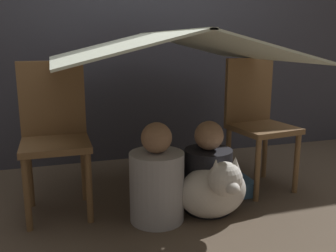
% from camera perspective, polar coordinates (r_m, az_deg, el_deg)
% --- Properties ---
extents(ground_plane, '(8.80, 8.80, 0.00)m').
position_cam_1_polar(ground_plane, '(2.32, 1.27, -12.76)').
color(ground_plane, brown).
extents(wall_back, '(7.00, 0.05, 2.50)m').
position_cam_1_polar(wall_back, '(3.20, -5.34, 17.20)').
color(wall_back, '#3D3D47').
rests_on(wall_back, ground_plane).
extents(chair_left, '(0.38, 0.38, 0.89)m').
position_cam_1_polar(chair_left, '(2.29, -16.90, -0.78)').
color(chair_left, brown).
rests_on(chair_left, ground_plane).
extents(chair_right, '(0.43, 0.43, 0.89)m').
position_cam_1_polar(chair_right, '(2.65, 13.39, 1.23)').
color(chair_right, brown).
rests_on(chair_right, ground_plane).
extents(sheet_canopy, '(1.35, 1.32, 0.18)m').
position_cam_1_polar(sheet_canopy, '(2.26, 0.00, 12.10)').
color(sheet_canopy, silver).
extents(person_front, '(0.31, 0.31, 0.57)m').
position_cam_1_polar(person_front, '(2.13, -1.72, -8.39)').
color(person_front, '#B2B2B7').
rests_on(person_front, ground_plane).
extents(person_second, '(0.28, 0.28, 0.55)m').
position_cam_1_polar(person_second, '(2.26, 6.11, -7.25)').
color(person_second, black).
rests_on(person_second, ground_plane).
extents(dog, '(0.41, 0.41, 0.40)m').
position_cam_1_polar(dog, '(2.17, 7.19, -9.51)').
color(dog, silver).
rests_on(dog, ground_plane).
extents(floor_cushion, '(0.39, 0.32, 0.10)m').
position_cam_1_polar(floor_cushion, '(2.59, 7.95, -8.94)').
color(floor_cushion, '#4C7FB2').
rests_on(floor_cushion, ground_plane).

